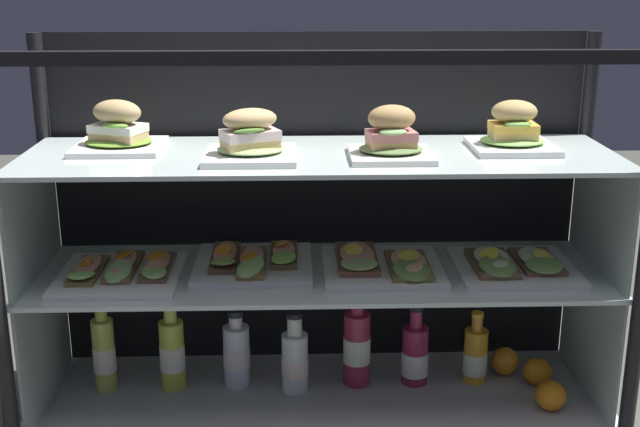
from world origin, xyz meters
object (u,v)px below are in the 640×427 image
(plated_roll_sandwich_left_of_center, at_px, (118,132))
(juice_bottle_front_second, at_px, (237,354))
(open_sandwich_tray_left_of_center, at_px, (121,271))
(juice_bottle_front_middle, at_px, (295,359))
(orange_fruit_near_left_post, at_px, (551,396))
(plated_roll_sandwich_near_right_corner, at_px, (513,132))
(juice_bottle_front_fourth, at_px, (172,353))
(plated_roll_sandwich_right_of_center, at_px, (250,141))
(juice_bottle_back_left, at_px, (357,347))
(juice_bottle_front_left_end, at_px, (415,355))
(orange_fruit_beside_bottles, at_px, (538,372))
(open_sandwich_tray_mid_right, at_px, (513,264))
(juice_bottle_back_right, at_px, (104,353))
(open_sandwich_tray_far_left, at_px, (382,264))
(plated_roll_sandwich_near_left_corner, at_px, (391,139))
(open_sandwich_tray_far_right, at_px, (253,261))
(orange_fruit_rolled_forward, at_px, (505,361))
(juice_bottle_front_right_end, at_px, (475,356))

(plated_roll_sandwich_left_of_center, bearing_deg, juice_bottle_front_second, 0.61)
(open_sandwich_tray_left_of_center, height_order, juice_bottle_front_middle, open_sandwich_tray_left_of_center)
(juice_bottle_front_second, xyz_separation_m, orange_fruit_near_left_post, (0.78, -0.15, -0.05))
(plated_roll_sandwich_near_right_corner, distance_m, juice_bottle_front_fourth, 1.02)
(plated_roll_sandwich_right_of_center, bearing_deg, juice_bottle_back_left, 22.60)
(plated_roll_sandwich_left_of_center, height_order, juice_bottle_front_middle, plated_roll_sandwich_left_of_center)
(plated_roll_sandwich_near_right_corner, relative_size, orange_fruit_near_left_post, 2.63)
(juice_bottle_front_second, relative_size, juice_bottle_front_left_end, 0.96)
(plated_roll_sandwich_left_of_center, xyz_separation_m, orange_fruit_beside_bottles, (1.05, -0.02, -0.64))
(open_sandwich_tray_mid_right, xyz_separation_m, juice_bottle_back_right, (-1.03, 0.07, -0.26))
(open_sandwich_tray_far_left, bearing_deg, plated_roll_sandwich_right_of_center, -172.22)
(plated_roll_sandwich_left_of_center, distance_m, juice_bottle_back_left, 0.81)
(plated_roll_sandwich_near_right_corner, relative_size, juice_bottle_front_left_end, 0.90)
(plated_roll_sandwich_near_left_corner, xyz_separation_m, open_sandwich_tray_far_right, (-0.33, 0.07, -0.32))
(open_sandwich_tray_mid_right, xyz_separation_m, orange_fruit_beside_bottles, (0.10, 0.05, -0.32))
(plated_roll_sandwich_near_left_corner, distance_m, juice_bottle_front_fourth, 0.80)
(open_sandwich_tray_left_of_center, bearing_deg, plated_roll_sandwich_near_right_corner, 3.63)
(juice_bottle_front_middle, bearing_deg, open_sandwich_tray_left_of_center, -171.74)
(juice_bottle_front_fourth, bearing_deg, open_sandwich_tray_far_left, -6.15)
(orange_fruit_beside_bottles, bearing_deg, juice_bottle_back_right, 179.11)
(plated_roll_sandwich_right_of_center, xyz_separation_m, juice_bottle_front_middle, (0.10, 0.08, -0.59))
(juice_bottle_back_right, xyz_separation_m, orange_fruit_rolled_forward, (1.05, 0.04, -0.06))
(juice_bottle_back_left, height_order, juice_bottle_front_right_end, juice_bottle_back_left)
(juice_bottle_front_fourth, height_order, orange_fruit_beside_bottles, juice_bottle_front_fourth)
(plated_roll_sandwich_left_of_center, bearing_deg, juice_bottle_front_right_end, 0.22)
(juice_bottle_back_left, bearing_deg, open_sandwich_tray_left_of_center, -170.89)
(open_sandwich_tray_mid_right, relative_size, orange_fruit_near_left_post, 3.87)
(orange_fruit_rolled_forward, bearing_deg, juice_bottle_front_middle, -173.07)
(juice_bottle_back_right, bearing_deg, juice_bottle_front_fourth, -0.27)
(juice_bottle_front_left_end, xyz_separation_m, orange_fruit_rolled_forward, (0.25, 0.04, -0.04))
(open_sandwich_tray_far_left, height_order, juice_bottle_front_second, open_sandwich_tray_far_left)
(open_sandwich_tray_far_right, distance_m, juice_bottle_back_right, 0.47)
(juice_bottle_front_second, relative_size, orange_fruit_beside_bottles, 2.87)
(plated_roll_sandwich_left_of_center, height_order, open_sandwich_tray_left_of_center, plated_roll_sandwich_left_of_center)
(open_sandwich_tray_left_of_center, bearing_deg, open_sandwich_tray_far_left, 2.48)
(orange_fruit_rolled_forward, bearing_deg, plated_roll_sandwich_right_of_center, -167.72)
(juice_bottle_front_right_end, bearing_deg, orange_fruit_beside_bottles, -10.02)
(plated_roll_sandwich_right_of_center, distance_m, orange_fruit_near_left_post, 0.97)
(open_sandwich_tray_left_of_center, distance_m, orange_fruit_near_left_post, 1.09)
(orange_fruit_beside_bottles, bearing_deg, juice_bottle_front_second, 177.98)
(plated_roll_sandwich_near_right_corner, relative_size, open_sandwich_tray_left_of_center, 0.68)
(open_sandwich_tray_mid_right, distance_m, orange_fruit_rolled_forward, 0.34)
(plated_roll_sandwich_left_of_center, bearing_deg, juice_bottle_back_right, -174.42)
(plated_roll_sandwich_near_right_corner, bearing_deg, orange_fruit_rolled_forward, 60.45)
(open_sandwich_tray_mid_right, xyz_separation_m, juice_bottle_back_left, (-0.37, 0.07, -0.25))
(juice_bottle_back_left, distance_m, juice_bottle_front_right_end, 0.31)
(open_sandwich_tray_far_right, xyz_separation_m, juice_bottle_front_second, (-0.05, 0.04, -0.27))
(juice_bottle_front_middle, relative_size, juice_bottle_back_left, 0.87)
(juice_bottle_front_fourth, relative_size, orange_fruit_near_left_post, 3.18)
(juice_bottle_front_left_end, bearing_deg, plated_roll_sandwich_near_right_corner, -8.88)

